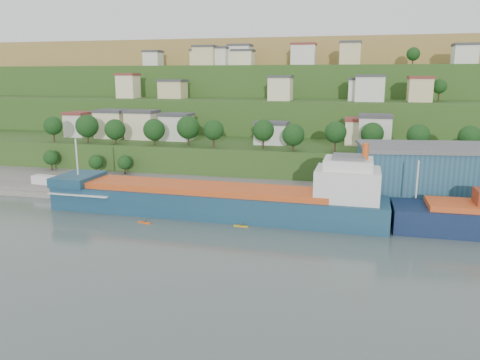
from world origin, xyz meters
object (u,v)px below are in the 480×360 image
(cargo_ship_near, at_px, (224,202))
(warehouse, at_px, (426,172))
(kayak_orange, at_px, (145,222))
(caravan, at_px, (45,181))

(cargo_ship_near, distance_m, warehouse, 48.56)
(kayak_orange, bearing_deg, caravan, 165.18)
(cargo_ship_near, distance_m, kayak_orange, 17.81)
(cargo_ship_near, bearing_deg, kayak_orange, -146.29)
(caravan, relative_size, kayak_orange, 2.01)
(cargo_ship_near, height_order, warehouse, cargo_ship_near)
(warehouse, height_order, caravan, warehouse)
(warehouse, xyz_separation_m, caravan, (-98.13, -7.60, -5.70))
(kayak_orange, bearing_deg, cargo_ship_near, 45.13)
(cargo_ship_near, bearing_deg, warehouse, 23.53)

